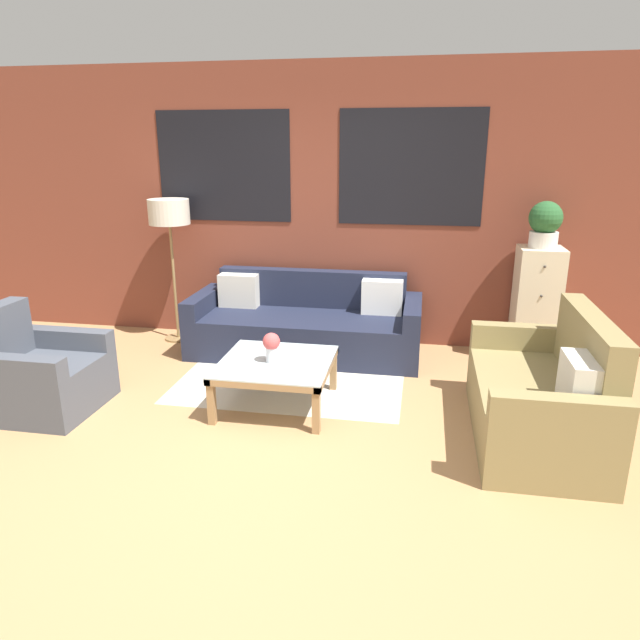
{
  "coord_description": "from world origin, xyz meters",
  "views": [
    {
      "loc": [
        1.1,
        -3.38,
        2.01
      ],
      "look_at": [
        0.25,
        1.29,
        0.55
      ],
      "focal_mm": 32.0,
      "sensor_mm": 36.0,
      "label": 1
    }
  ],
  "objects_px": {
    "armchair_corner": "(41,376)",
    "floor_lamp": "(169,218)",
    "couch_dark": "(306,326)",
    "coffee_table": "(276,367)",
    "settee_vintage": "(542,398)",
    "drawer_cabinet": "(536,305)",
    "potted_plant": "(545,224)",
    "flower_vase": "(271,345)"
  },
  "relations": [
    {
      "from": "coffee_table",
      "to": "potted_plant",
      "type": "xyz_separation_m",
      "value": [
        2.19,
        1.47,
        0.99
      ]
    },
    {
      "from": "couch_dark",
      "to": "potted_plant",
      "type": "relative_size",
      "value": 5.3
    },
    {
      "from": "potted_plant",
      "to": "flower_vase",
      "type": "relative_size",
      "value": 1.8
    },
    {
      "from": "settee_vintage",
      "to": "armchair_corner",
      "type": "bearing_deg",
      "value": -177.0
    },
    {
      "from": "armchair_corner",
      "to": "potted_plant",
      "type": "xyz_separation_m",
      "value": [
        4.0,
        1.85,
        1.04
      ]
    },
    {
      "from": "couch_dark",
      "to": "coffee_table",
      "type": "distance_m",
      "value": 1.27
    },
    {
      "from": "armchair_corner",
      "to": "coffee_table",
      "type": "relative_size",
      "value": 0.97
    },
    {
      "from": "settee_vintage",
      "to": "potted_plant",
      "type": "bearing_deg",
      "value": 82.71
    },
    {
      "from": "drawer_cabinet",
      "to": "potted_plant",
      "type": "bearing_deg",
      "value": 90.0
    },
    {
      "from": "drawer_cabinet",
      "to": "armchair_corner",
      "type": "bearing_deg",
      "value": -155.22
    },
    {
      "from": "couch_dark",
      "to": "drawer_cabinet",
      "type": "bearing_deg",
      "value": 5.33
    },
    {
      "from": "drawer_cabinet",
      "to": "flower_vase",
      "type": "distance_m",
      "value": 2.67
    },
    {
      "from": "armchair_corner",
      "to": "coffee_table",
      "type": "height_order",
      "value": "armchair_corner"
    },
    {
      "from": "armchair_corner",
      "to": "floor_lamp",
      "type": "height_order",
      "value": "floor_lamp"
    },
    {
      "from": "flower_vase",
      "to": "floor_lamp",
      "type": "bearing_deg",
      "value": 134.93
    },
    {
      "from": "armchair_corner",
      "to": "flower_vase",
      "type": "height_order",
      "value": "armchair_corner"
    },
    {
      "from": "floor_lamp",
      "to": "flower_vase",
      "type": "height_order",
      "value": "floor_lamp"
    },
    {
      "from": "coffee_table",
      "to": "floor_lamp",
      "type": "height_order",
      "value": "floor_lamp"
    },
    {
      "from": "drawer_cabinet",
      "to": "floor_lamp",
      "type": "bearing_deg",
      "value": -179.09
    },
    {
      "from": "drawer_cabinet",
      "to": "coffee_table",
      "type": "bearing_deg",
      "value": -146.1
    },
    {
      "from": "couch_dark",
      "to": "drawer_cabinet",
      "type": "relative_size",
      "value": 2.06
    },
    {
      "from": "couch_dark",
      "to": "armchair_corner",
      "type": "relative_size",
      "value": 2.69
    },
    {
      "from": "armchair_corner",
      "to": "flower_vase",
      "type": "bearing_deg",
      "value": 11.03
    },
    {
      "from": "couch_dark",
      "to": "flower_vase",
      "type": "xyz_separation_m",
      "value": [
        -0.01,
        -1.29,
        0.25
      ]
    },
    {
      "from": "armchair_corner",
      "to": "drawer_cabinet",
      "type": "bearing_deg",
      "value": 24.78
    },
    {
      "from": "coffee_table",
      "to": "floor_lamp",
      "type": "bearing_deg",
      "value": 135.99
    },
    {
      "from": "couch_dark",
      "to": "coffee_table",
      "type": "xyz_separation_m",
      "value": [
        0.02,
        -1.27,
        0.05
      ]
    },
    {
      "from": "drawer_cabinet",
      "to": "flower_vase",
      "type": "bearing_deg",
      "value": -145.92
    },
    {
      "from": "settee_vintage",
      "to": "potted_plant",
      "type": "xyz_separation_m",
      "value": [
        0.21,
        1.65,
        1.01
      ]
    },
    {
      "from": "couch_dark",
      "to": "floor_lamp",
      "type": "xyz_separation_m",
      "value": [
        -1.45,
        0.15,
        1.03
      ]
    },
    {
      "from": "couch_dark",
      "to": "coffee_table",
      "type": "height_order",
      "value": "couch_dark"
    },
    {
      "from": "couch_dark",
      "to": "drawer_cabinet",
      "type": "distance_m",
      "value": 2.23
    },
    {
      "from": "couch_dark",
      "to": "potted_plant",
      "type": "height_order",
      "value": "potted_plant"
    },
    {
      "from": "armchair_corner",
      "to": "coffee_table",
      "type": "distance_m",
      "value": 1.85
    },
    {
      "from": "couch_dark",
      "to": "drawer_cabinet",
      "type": "height_order",
      "value": "drawer_cabinet"
    },
    {
      "from": "couch_dark",
      "to": "floor_lamp",
      "type": "relative_size",
      "value": 1.52
    },
    {
      "from": "armchair_corner",
      "to": "floor_lamp",
      "type": "xyz_separation_m",
      "value": [
        0.35,
        1.79,
        1.02
      ]
    },
    {
      "from": "settee_vintage",
      "to": "potted_plant",
      "type": "relative_size",
      "value": 3.6
    },
    {
      "from": "armchair_corner",
      "to": "flower_vase",
      "type": "distance_m",
      "value": 1.84
    },
    {
      "from": "coffee_table",
      "to": "drawer_cabinet",
      "type": "relative_size",
      "value": 0.79
    },
    {
      "from": "potted_plant",
      "to": "couch_dark",
      "type": "bearing_deg",
      "value": -174.67
    },
    {
      "from": "couch_dark",
      "to": "flower_vase",
      "type": "relative_size",
      "value": 9.56
    }
  ]
}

